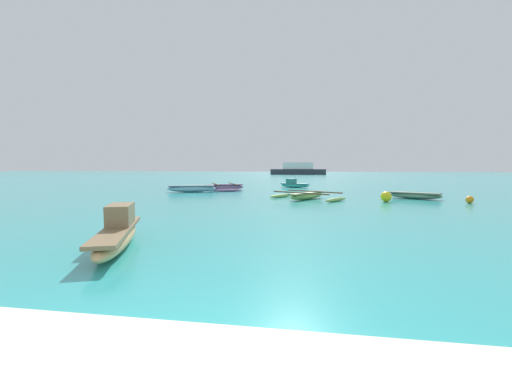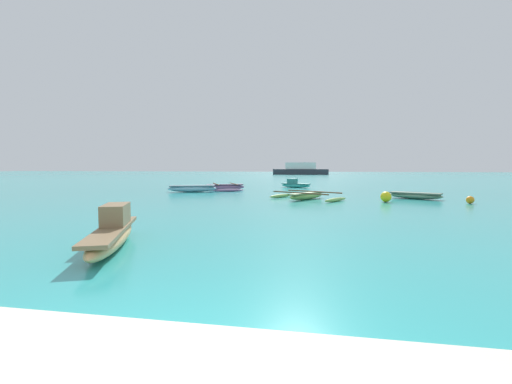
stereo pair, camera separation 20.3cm
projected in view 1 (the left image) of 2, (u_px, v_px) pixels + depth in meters
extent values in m
ellipsoid|color=#91BF60|center=(307.00, 196.00, 18.86)|extent=(2.08, 2.89, 0.38)
cube|color=#5C7541|center=(307.00, 193.00, 18.85)|extent=(1.93, 2.67, 0.08)
cylinder|color=brown|center=(314.00, 192.00, 19.36)|extent=(3.05, 1.95, 0.07)
cylinder|color=brown|center=(300.00, 193.00, 18.33)|extent=(3.05, 1.95, 0.07)
ellipsoid|color=#91BF60|center=(281.00, 196.00, 20.05)|extent=(1.30, 1.91, 0.20)
ellipsoid|color=#91BF60|center=(336.00, 200.00, 17.69)|extent=(1.30, 1.91, 0.20)
ellipsoid|color=#895E8C|center=(224.00, 187.00, 26.14)|extent=(2.96, 1.75, 0.46)
cube|color=#58405A|center=(224.00, 185.00, 26.13)|extent=(2.73, 1.63, 0.08)
cylinder|color=brown|center=(233.00, 184.00, 26.30)|extent=(1.37, 2.86, 0.07)
cylinder|color=brown|center=(215.00, 184.00, 25.95)|extent=(1.37, 2.86, 0.07)
ellipsoid|color=#895E8C|center=(221.00, 188.00, 27.65)|extent=(2.10, 1.11, 0.20)
ellipsoid|color=#895E8C|center=(228.00, 190.00, 24.65)|extent=(2.10, 1.11, 0.20)
ellipsoid|color=tan|center=(117.00, 238.00, 7.61)|extent=(1.99, 3.80, 0.44)
cube|color=olive|center=(117.00, 230.00, 7.59)|extent=(1.85, 3.50, 0.08)
cube|color=olive|center=(120.00, 215.00, 8.04)|extent=(0.88, 1.19, 0.48)
ellipsoid|color=#3CCABE|center=(295.00, 185.00, 29.55)|extent=(2.75, 1.71, 0.37)
cube|color=#2E7C75|center=(295.00, 184.00, 29.54)|extent=(2.54, 1.60, 0.08)
cube|color=#2E7C75|center=(291.00, 181.00, 29.71)|extent=(0.93, 0.84, 0.40)
ellipsoid|color=#91CAE2|center=(192.00, 189.00, 24.31)|extent=(3.52, 1.86, 0.48)
cube|color=slate|center=(192.00, 186.00, 24.29)|extent=(3.25, 1.74, 0.08)
ellipsoid|color=gray|center=(415.00, 196.00, 19.25)|extent=(2.89, 2.14, 0.36)
cube|color=#4A6250|center=(415.00, 193.00, 19.24)|extent=(2.68, 2.00, 0.08)
sphere|color=yellow|center=(386.00, 197.00, 17.46)|extent=(0.54, 0.54, 0.54)
sphere|color=orange|center=(470.00, 200.00, 16.77)|extent=(0.37, 0.37, 0.37)
cube|color=#2D333D|center=(298.00, 172.00, 78.26)|extent=(12.46, 2.74, 1.25)
cube|color=white|center=(298.00, 166.00, 78.16)|extent=(6.85, 2.33, 1.49)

